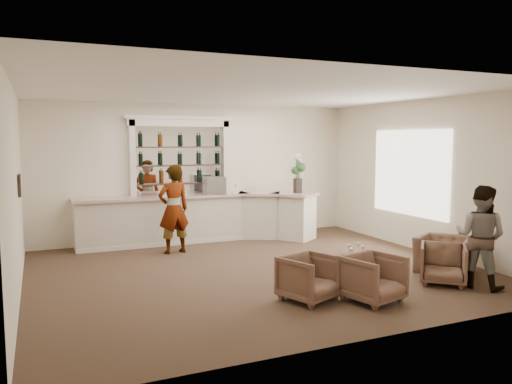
# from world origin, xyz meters

# --- Properties ---
(ground) EXTENTS (8.00, 8.00, 0.00)m
(ground) POSITION_xyz_m (0.00, 0.00, 0.00)
(ground) COLOR #4E3927
(ground) RESTS_ON ground
(room_shell) EXTENTS (8.04, 7.02, 3.32)m
(room_shell) POSITION_xyz_m (0.16, 0.71, 2.34)
(room_shell) COLOR beige
(room_shell) RESTS_ON ground
(bar_counter) EXTENTS (5.72, 1.80, 1.14)m
(bar_counter) POSITION_xyz_m (-0.16, 3.00, 0.57)
(bar_counter) COLOR silver
(bar_counter) RESTS_ON ground
(back_bar_alcove) EXTENTS (2.64, 0.25, 3.00)m
(back_bar_alcove) POSITION_xyz_m (-0.50, 3.41, 2.03)
(back_bar_alcove) COLOR white
(back_bar_alcove) RESTS_ON ground
(cocktail_table) EXTENTS (0.71, 0.71, 0.50)m
(cocktail_table) POSITION_xyz_m (1.11, -1.56, 0.25)
(cocktail_table) COLOR #533724
(cocktail_table) RESTS_ON ground
(sommelier) EXTENTS (0.76, 0.56, 1.91)m
(sommelier) POSITION_xyz_m (-1.04, 2.07, 0.95)
(sommelier) COLOR gray
(sommelier) RESTS_ON ground
(guest) EXTENTS (0.93, 1.02, 1.70)m
(guest) POSITION_xyz_m (2.96, -2.42, 0.85)
(guest) COLOR gray
(guest) RESTS_ON ground
(armchair_left) EXTENTS (0.97, 0.99, 0.70)m
(armchair_left) POSITION_xyz_m (0.04, -1.89, 0.35)
(armchair_left) COLOR brown
(armchair_left) RESTS_ON ground
(armchair_center) EXTENTS (0.95, 0.96, 0.72)m
(armchair_center) POSITION_xyz_m (0.89, -2.33, 0.36)
(armchair_center) COLOR brown
(armchair_center) RESTS_ON ground
(armchair_right) EXTENTS (1.04, 1.04, 0.68)m
(armchair_right) POSITION_xyz_m (2.56, -2.03, 0.34)
(armchair_right) COLOR brown
(armchair_right) RESTS_ON ground
(armchair_far) EXTENTS (1.28, 1.31, 0.65)m
(armchair_far) POSITION_xyz_m (3.21, -1.40, 0.32)
(armchair_far) COLOR brown
(armchair_far) RESTS_ON ground
(espresso_machine) EXTENTS (0.48, 0.41, 0.41)m
(espresso_machine) POSITION_xyz_m (0.18, 2.92, 1.35)
(espresso_machine) COLOR #B9B9BE
(espresso_machine) RESTS_ON bar_counter
(flower_vase) EXTENTS (0.25, 0.25, 0.95)m
(flower_vase) POSITION_xyz_m (2.13, 2.36, 1.67)
(flower_vase) COLOR black
(flower_vase) RESTS_ON bar_counter
(wine_glass_bar_left) EXTENTS (0.07, 0.07, 0.21)m
(wine_glass_bar_left) POSITION_xyz_m (-0.50, 2.99, 1.25)
(wine_glass_bar_left) COLOR white
(wine_glass_bar_left) RESTS_ON bar_counter
(wine_glass_bar_right) EXTENTS (0.07, 0.07, 0.21)m
(wine_glass_bar_right) POSITION_xyz_m (0.79, 3.06, 1.25)
(wine_glass_bar_right) COLOR white
(wine_glass_bar_right) RESTS_ON bar_counter
(wine_glass_tbl_a) EXTENTS (0.07, 0.07, 0.21)m
(wine_glass_tbl_a) POSITION_xyz_m (0.99, -1.53, 0.60)
(wine_glass_tbl_a) COLOR white
(wine_glass_tbl_a) RESTS_ON cocktail_table
(wine_glass_tbl_b) EXTENTS (0.07, 0.07, 0.21)m
(wine_glass_tbl_b) POSITION_xyz_m (1.21, -1.48, 0.60)
(wine_glass_tbl_b) COLOR white
(wine_glass_tbl_b) RESTS_ON cocktail_table
(wine_glass_tbl_c) EXTENTS (0.07, 0.07, 0.21)m
(wine_glass_tbl_c) POSITION_xyz_m (1.15, -1.69, 0.60)
(wine_glass_tbl_c) COLOR white
(wine_glass_tbl_c) RESTS_ON cocktail_table
(napkin_holder) EXTENTS (0.08, 0.08, 0.12)m
(napkin_holder) POSITION_xyz_m (1.09, -1.42, 0.56)
(napkin_holder) COLOR silver
(napkin_holder) RESTS_ON cocktail_table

